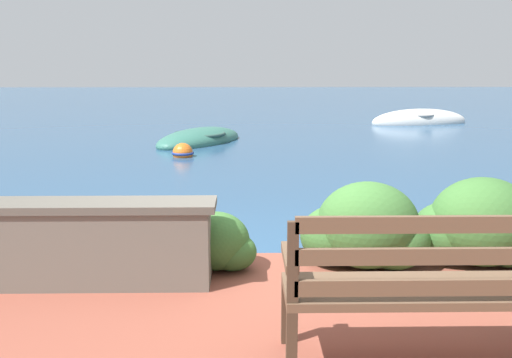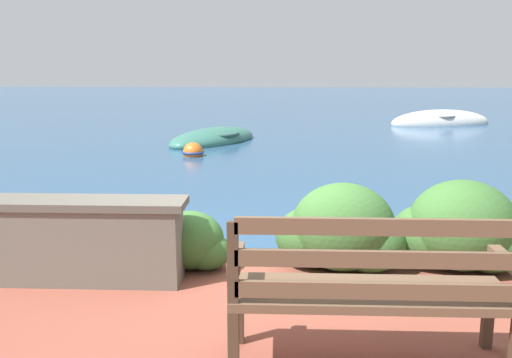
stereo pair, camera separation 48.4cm
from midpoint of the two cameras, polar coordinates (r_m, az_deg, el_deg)
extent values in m
plane|color=navy|center=(5.32, -1.69, -9.67)|extent=(80.00, 80.00, 0.00)
cube|color=#433123|center=(3.61, -0.90, -13.20)|extent=(0.06, 0.06, 0.40)
cube|color=#433123|center=(3.23, -0.88, -16.33)|extent=(0.06, 0.06, 0.40)
cube|color=brown|center=(3.41, 12.16, -10.87)|extent=(1.57, 0.48, 0.05)
cube|color=brown|center=(3.18, 13.10, -10.55)|extent=(1.49, 0.04, 0.09)
cube|color=brown|center=(3.12, 13.25, -7.57)|extent=(1.49, 0.04, 0.09)
cube|color=brown|center=(3.07, 13.40, -4.48)|extent=(1.49, 0.04, 0.09)
cube|color=#433123|center=(3.04, -0.91, -8.39)|extent=(0.06, 0.04, 0.45)
cube|color=brown|center=(3.25, -0.92, -7.86)|extent=(0.07, 0.43, 0.05)
cube|color=#666056|center=(4.73, -20.31, -6.46)|extent=(2.06, 0.35, 0.61)
cube|color=#565249|center=(4.64, -20.61, -2.51)|extent=(2.16, 0.39, 0.06)
ellipsoid|color=#2D5628|center=(5.34, -23.92, -5.03)|extent=(0.64, 0.58, 0.55)
ellipsoid|color=#2D5628|center=(5.48, -25.37, -5.63)|extent=(0.48, 0.44, 0.39)
ellipsoid|color=#2D5628|center=(5.28, -22.35, -6.18)|extent=(0.45, 0.41, 0.35)
ellipsoid|color=#38662D|center=(4.82, -6.99, -6.19)|extent=(0.58, 0.52, 0.49)
ellipsoid|color=#38662D|center=(4.90, -8.78, -6.82)|extent=(0.43, 0.39, 0.35)
ellipsoid|color=#38662D|center=(4.81, -5.27, -7.29)|extent=(0.40, 0.36, 0.32)
ellipsoid|color=#38662D|center=(4.85, 8.29, -4.60)|extent=(0.86, 0.78, 0.73)
ellipsoid|color=#38662D|center=(4.91, 5.39, -5.64)|extent=(0.65, 0.58, 0.52)
ellipsoid|color=#38662D|center=(4.89, 10.85, -6.15)|extent=(0.61, 0.54, 0.48)
ellipsoid|color=#38662D|center=(5.14, 19.24, -4.07)|extent=(0.90, 0.81, 0.76)
ellipsoid|color=#38662D|center=(5.15, 16.32, -5.14)|extent=(0.67, 0.60, 0.54)
ellipsoid|color=#38662D|center=(5.22, 21.62, -5.55)|extent=(0.63, 0.56, 0.49)
ellipsoid|color=#336B5B|center=(14.05, -6.65, 3.84)|extent=(2.60, 3.17, 0.62)
torus|color=#304F46|center=(14.03, -6.67, 4.53)|extent=(1.74, 1.74, 0.07)
cube|color=#846647|center=(14.39, -5.61, 4.60)|extent=(0.93, 0.63, 0.04)
cube|color=#846647|center=(13.74, -7.58, 4.23)|extent=(0.93, 0.63, 0.04)
ellipsoid|color=silver|center=(18.87, 15.31, 5.53)|extent=(3.37, 1.62, 0.83)
torus|color=gray|center=(18.85, 15.34, 6.22)|extent=(1.14, 1.14, 0.07)
cube|color=#846647|center=(18.63, 14.02, 6.14)|extent=(0.28, 0.76, 0.04)
cube|color=#846647|center=(19.05, 16.41, 6.13)|extent=(0.28, 0.76, 0.04)
sphere|color=orange|center=(11.98, -8.49, 2.58)|extent=(0.42, 0.42, 0.42)
torus|color=navy|center=(11.98, -8.49, 2.58)|extent=(0.47, 0.47, 0.05)
camera|label=1|loc=(0.24, -91.65, -0.34)|focal=40.00mm
camera|label=2|loc=(0.24, 88.35, 0.34)|focal=40.00mm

